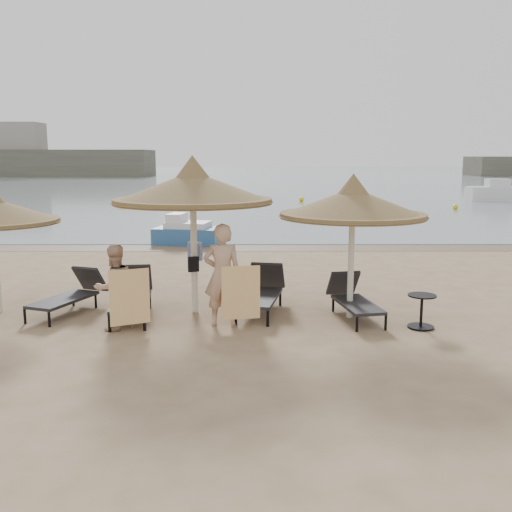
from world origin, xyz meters
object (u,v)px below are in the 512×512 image
at_px(lounger_near_left, 132,294).
at_px(lounger_far_right, 353,298).
at_px(palapa_right, 353,204).
at_px(lounger_far_left, 71,294).
at_px(side_table, 421,312).
at_px(lounger_near_right, 262,291).
at_px(pedal_boat, 187,232).
at_px(person_right, 222,267).
at_px(palapa_center, 193,188).
at_px(person_left, 114,281).

xyz_separation_m(lounger_near_left, lounger_far_right, (4.41, -0.12, -0.05)).
xyz_separation_m(palapa_right, lounger_far_left, (-5.63, 0.41, -1.87)).
bearing_deg(side_table, palapa_right, 149.33).
bearing_deg(palapa_right, lounger_far_right, 42.05).
height_order(lounger_near_left, lounger_near_right, lounger_near_left).
xyz_separation_m(lounger_near_right, pedal_boat, (-2.60, 9.09, -0.00)).
bearing_deg(person_right, lounger_far_right, -167.57).
bearing_deg(palapa_right, pedal_boat, 114.24).
bearing_deg(palapa_center, lounger_near_right, 4.93).
relative_size(lounger_far_left, person_right, 0.89).
height_order(person_left, person_right, person_right).
bearing_deg(pedal_boat, person_right, -68.66).
relative_size(lounger_near_right, pedal_boat, 0.83).
bearing_deg(lounger_near_right, lounger_far_left, -167.28).
bearing_deg(palapa_right, lounger_near_left, 177.52).
xyz_separation_m(palapa_center, lounger_far_right, (3.17, -0.32, -2.15)).
bearing_deg(lounger_far_right, person_left, -179.66).
bearing_deg(person_left, side_table, 138.74).
bearing_deg(side_table, lounger_near_right, 157.36).
distance_m(palapa_center, side_table, 4.98).
bearing_deg(person_right, lounger_near_right, -126.96).
distance_m(person_right, pedal_boat, 10.32).
distance_m(lounger_near_right, pedal_boat, 9.46).
relative_size(lounger_near_right, person_right, 0.95).
bearing_deg(side_table, lounger_far_left, 170.63).
height_order(palapa_right, lounger_near_right, palapa_right).
bearing_deg(lounger_near_left, palapa_center, 2.45).
height_order(lounger_far_right, person_left, person_left).
bearing_deg(palapa_center, lounger_near_left, -170.85).
bearing_deg(lounger_far_left, side_table, 11.23).
bearing_deg(lounger_far_left, lounger_near_left, 10.77).
height_order(person_left, pedal_boat, person_left).
relative_size(lounger_far_left, lounger_near_right, 0.94).
bearing_deg(palapa_right, palapa_center, 172.89).
relative_size(lounger_far_left, pedal_boat, 0.77).
bearing_deg(lounger_far_left, palapa_center, 20.04).
relative_size(palapa_right, lounger_near_right, 1.34).
distance_m(palapa_right, side_table, 2.41).
bearing_deg(person_right, palapa_right, -168.61).
distance_m(lounger_far_right, side_table, 1.38).
height_order(lounger_far_left, pedal_boat, pedal_boat).
relative_size(side_table, person_right, 0.28).
bearing_deg(pedal_boat, palapa_center, -71.40).
xyz_separation_m(person_left, pedal_boat, (0.12, 10.37, -0.51)).
xyz_separation_m(lounger_far_right, side_table, (1.14, -0.78, -0.07)).
bearing_deg(lounger_far_left, lounger_near_right, 21.98).
height_order(palapa_center, lounger_near_right, palapa_center).
bearing_deg(lounger_near_right, lounger_near_left, -161.74).
distance_m(palapa_center, person_left, 2.40).
bearing_deg(palapa_right, side_table, -30.67).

